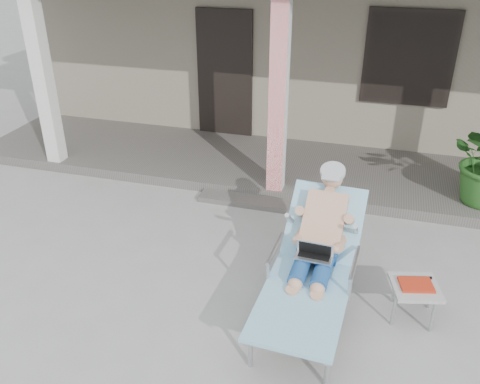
% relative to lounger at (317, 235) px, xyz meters
% --- Properties ---
extents(ground, '(60.00, 60.00, 0.00)m').
position_rel_lounger_xyz_m(ground, '(-0.85, -0.02, -0.82)').
color(ground, '#9E9E99').
rests_on(ground, ground).
extents(house, '(10.40, 5.40, 3.30)m').
position_rel_lounger_xyz_m(house, '(-0.85, 6.48, 0.85)').
color(house, gray).
rests_on(house, ground).
extents(porch_deck, '(10.00, 2.00, 0.15)m').
position_rel_lounger_xyz_m(porch_deck, '(-0.85, 2.98, -0.74)').
color(porch_deck, '#605B56').
rests_on(porch_deck, ground).
extents(porch_step, '(2.00, 0.30, 0.07)m').
position_rel_lounger_xyz_m(porch_step, '(-0.85, 1.83, -0.78)').
color(porch_step, '#605B56').
rests_on(porch_step, ground).
extents(lounger, '(0.87, 2.07, 1.33)m').
position_rel_lounger_xyz_m(lounger, '(0.00, 0.00, 0.00)').
color(lounger, '#B7B7BC').
rests_on(lounger, ground).
extents(side_table, '(0.53, 0.53, 0.40)m').
position_rel_lounger_xyz_m(side_table, '(0.97, 0.07, -0.48)').
color(side_table, '#A8A8A3').
rests_on(side_table, ground).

